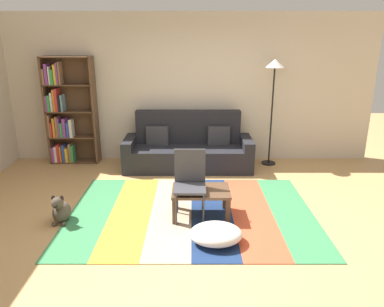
{
  "coord_description": "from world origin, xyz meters",
  "views": [
    {
      "loc": [
        0.03,
        -4.25,
        2.25
      ],
      "look_at": [
        0.01,
        0.78,
        0.65
      ],
      "focal_mm": 34.01,
      "sensor_mm": 36.0,
      "label": 1
    }
  ],
  "objects": [
    {
      "name": "tv_remote",
      "position": [
        0.13,
        0.14,
        0.39
      ],
      "size": [
        0.12,
        0.15,
        0.02
      ],
      "primitive_type": "cube",
      "rotation": [
        0.0,
        0.0,
        -0.57
      ],
      "color": "black",
      "rests_on": "coffee_table"
    },
    {
      "name": "coffee_table",
      "position": [
        0.14,
        0.09,
        0.31
      ],
      "size": [
        0.75,
        0.51,
        0.37
      ],
      "color": "#513826",
      "rests_on": "rug"
    },
    {
      "name": "back_wall",
      "position": [
        0.0,
        2.55,
        1.35
      ],
      "size": [
        6.8,
        0.1,
        2.7
      ],
      "primitive_type": "cube",
      "color": "beige",
      "rests_on": "ground_plane"
    },
    {
      "name": "dog",
      "position": [
        -1.64,
        -0.07,
        0.16
      ],
      "size": [
        0.22,
        0.35,
        0.4
      ],
      "color": "#473D33",
      "rests_on": "ground_plane"
    },
    {
      "name": "pouf",
      "position": [
        0.3,
        -0.58,
        0.12
      ],
      "size": [
        0.6,
        0.49,
        0.22
      ],
      "primitive_type": "ellipsoid",
      "color": "white",
      "rests_on": "rug"
    },
    {
      "name": "bookshelf",
      "position": [
        -2.29,
        2.31,
        0.91
      ],
      "size": [
        0.9,
        0.28,
        1.95
      ],
      "color": "brown",
      "rests_on": "ground_plane"
    },
    {
      "name": "rug",
      "position": [
        0.02,
        0.18,
        0.01
      ],
      "size": [
        3.25,
        2.35,
        0.01
      ],
      "color": "#387F4C",
      "rests_on": "ground_plane"
    },
    {
      "name": "couch",
      "position": [
        -0.04,
        2.02,
        0.34
      ],
      "size": [
        2.26,
        0.8,
        1.0
      ],
      "color": "black",
      "rests_on": "ground_plane"
    },
    {
      "name": "standing_lamp",
      "position": [
        1.46,
        2.2,
        1.59
      ],
      "size": [
        0.32,
        0.32,
        1.9
      ],
      "color": "black",
      "rests_on": "ground_plane"
    },
    {
      "name": "ground_plane",
      "position": [
        0.0,
        0.0,
        0.0
      ],
      "size": [
        14.0,
        14.0,
        0.0
      ],
      "primitive_type": "plane",
      "color": "tan"
    },
    {
      "name": "folding_chair",
      "position": [
        0.0,
        0.09,
        0.53
      ],
      "size": [
        0.4,
        0.4,
        0.9
      ],
      "rotation": [
        0.0,
        0.0,
        -0.81
      ],
      "color": "#38383D",
      "rests_on": "ground_plane"
    }
  ]
}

